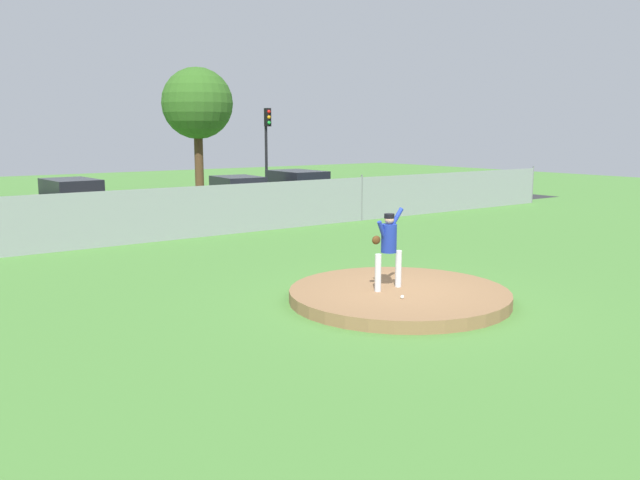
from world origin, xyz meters
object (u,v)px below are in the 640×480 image
at_px(parked_car_white, 238,197).
at_px(parked_car_teal, 297,192).
at_px(baseball, 402,297).
at_px(traffic_light_far, 267,138).
at_px(parked_car_champagne, 72,205).
at_px(pitcher_youth, 388,243).
at_px(traffic_cone_orange, 157,213).

height_order(parked_car_white, parked_car_teal, parked_car_teal).
distance_m(baseball, parked_car_teal, 16.49).
bearing_deg(traffic_light_far, baseball, -114.26).
xyz_separation_m(parked_car_champagne, parked_car_teal, (9.51, -0.57, 0.00)).
xyz_separation_m(pitcher_youth, parked_car_white, (4.30, 14.17, -0.44)).
bearing_deg(parked_car_white, parked_car_champagne, 177.06).
bearing_deg(parked_car_teal, parked_car_white, 175.36).
height_order(parked_car_white, traffic_cone_orange, parked_car_white).
distance_m(pitcher_youth, traffic_cone_orange, 14.86).
relative_size(parked_car_white, traffic_cone_orange, 7.60).
xyz_separation_m(baseball, parked_car_teal, (7.45, 14.70, 0.56)).
distance_m(parked_car_champagne, parked_car_white, 6.67).
height_order(baseball, traffic_cone_orange, traffic_cone_orange).
xyz_separation_m(parked_car_white, traffic_cone_orange, (-3.33, 0.62, -0.52)).
xyz_separation_m(parked_car_champagne, traffic_light_far, (10.69, 3.87, 2.33)).
distance_m(parked_car_teal, traffic_cone_orange, 6.26).
distance_m(parked_car_white, traffic_cone_orange, 3.43).
relative_size(parked_car_white, traffic_light_far, 0.90).
bearing_deg(baseball, parked_car_champagne, 97.70).
height_order(parked_car_teal, traffic_cone_orange, parked_car_teal).
relative_size(parked_car_white, parked_car_teal, 0.88).
height_order(parked_car_champagne, parked_car_white, parked_car_champagne).
bearing_deg(traffic_cone_orange, parked_car_champagne, -175.17).
height_order(pitcher_youth, parked_car_champagne, pitcher_youth).
xyz_separation_m(baseball, traffic_cone_orange, (1.27, 15.56, -0.02)).
height_order(baseball, parked_car_champagne, parked_car_champagne).
relative_size(baseball, parked_car_teal, 0.02).
xyz_separation_m(baseball, parked_car_champagne, (-2.07, 15.27, 0.56)).
xyz_separation_m(pitcher_youth, parked_car_teal, (7.15, 13.94, -0.37)).
bearing_deg(traffic_cone_orange, baseball, -94.67).
bearing_deg(baseball, pitcher_youth, 68.62).
bearing_deg(baseball, traffic_cone_orange, 85.33).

